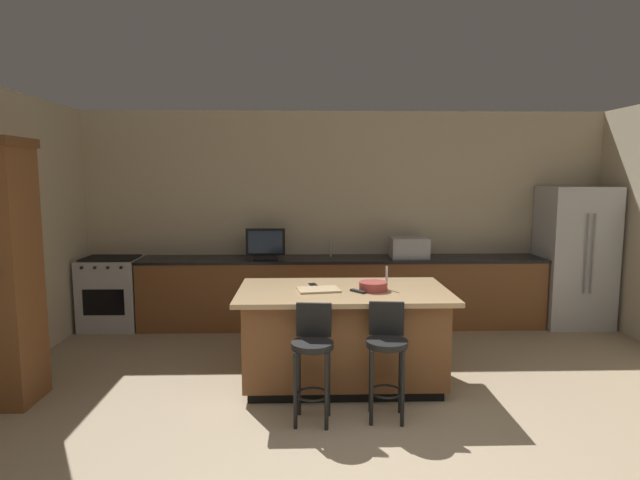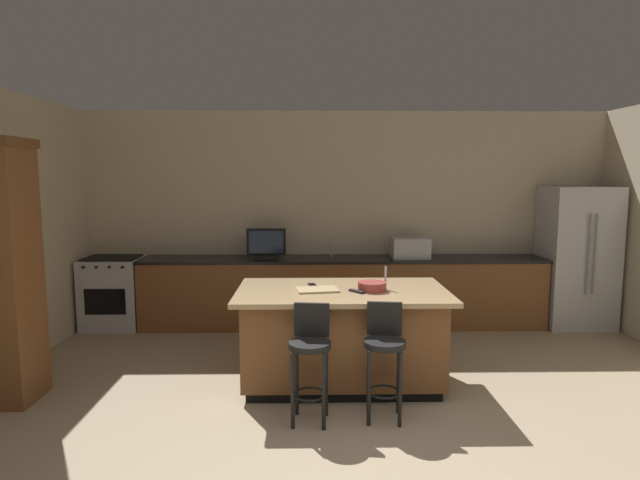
{
  "view_description": "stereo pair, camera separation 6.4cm",
  "coord_description": "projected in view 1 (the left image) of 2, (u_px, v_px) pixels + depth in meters",
  "views": [
    {
      "loc": [
        -0.55,
        -3.03,
        1.99
      ],
      "look_at": [
        -0.38,
        2.83,
        1.26
      ],
      "focal_mm": 29.46,
      "sensor_mm": 36.0,
      "label": 1
    },
    {
      "loc": [
        -0.48,
        -3.03,
        1.99
      ],
      "look_at": [
        -0.38,
        2.83,
        1.26
      ],
      "focal_mm": 29.46,
      "sensor_mm": 36.0,
      "label": 2
    }
  ],
  "objects": [
    {
      "name": "wall_back",
      "position": [
        345.0,
        217.0,
        7.18
      ],
      "size": [
        7.48,
        0.12,
        2.83
      ],
      "primitive_type": "cube",
      "color": "beige",
      "rests_on": "ground_plane"
    },
    {
      "name": "counter_back",
      "position": [
        342.0,
        292.0,
        6.92
      ],
      "size": [
        5.26,
        0.62,
        0.91
      ],
      "color": "brown",
      "rests_on": "ground_plane"
    },
    {
      "name": "kitchen_island",
      "position": [
        343.0,
        335.0,
        4.99
      ],
      "size": [
        1.98,
        1.13,
        0.92
      ],
      "color": "black",
      "rests_on": "ground_plane"
    },
    {
      "name": "refrigerator",
      "position": [
        574.0,
        257.0,
        6.91
      ],
      "size": [
        0.86,
        0.72,
        1.84
      ],
      "color": "#B7BABF",
      "rests_on": "ground_plane"
    },
    {
      "name": "range_oven",
      "position": [
        112.0,
        293.0,
        6.83
      ],
      "size": [
        0.73,
        0.63,
        0.93
      ],
      "color": "#B7BABF",
      "rests_on": "ground_plane"
    },
    {
      "name": "microwave",
      "position": [
        409.0,
        248.0,
        6.87
      ],
      "size": [
        0.48,
        0.36,
        0.26
      ],
      "primitive_type": "cube",
      "color": "#B7BABF",
      "rests_on": "counter_back"
    },
    {
      "name": "tv_monitor",
      "position": [
        266.0,
        245.0,
        6.76
      ],
      "size": [
        0.5,
        0.16,
        0.39
      ],
      "color": "black",
      "rests_on": "counter_back"
    },
    {
      "name": "sink_faucet_back",
      "position": [
        331.0,
        248.0,
        6.94
      ],
      "size": [
        0.02,
        0.02,
        0.24
      ],
      "primitive_type": "cylinder",
      "color": "#B2B2B7",
      "rests_on": "counter_back"
    },
    {
      "name": "sink_faucet_island",
      "position": [
        387.0,
        278.0,
        4.94
      ],
      "size": [
        0.02,
        0.02,
        0.22
      ],
      "primitive_type": "cylinder",
      "color": "#B2B2B7",
      "rests_on": "kitchen_island"
    },
    {
      "name": "bar_stool_left",
      "position": [
        313.0,
        353.0,
        4.21
      ],
      "size": [
        0.34,
        0.35,
        0.95
      ],
      "rotation": [
        0.0,
        0.0,
        -0.11
      ],
      "color": "black",
      "rests_on": "ground_plane"
    },
    {
      "name": "bar_stool_right",
      "position": [
        387.0,
        351.0,
        4.27
      ],
      "size": [
        0.34,
        0.35,
        0.94
      ],
      "rotation": [
        0.0,
        0.0,
        -0.11
      ],
      "color": "black",
      "rests_on": "ground_plane"
    },
    {
      "name": "fruit_bowl",
      "position": [
        373.0,
        286.0,
        4.89
      ],
      "size": [
        0.26,
        0.26,
        0.08
      ],
      "primitive_type": "cylinder",
      "color": "#993833",
      "rests_on": "kitchen_island"
    },
    {
      "name": "cell_phone",
      "position": [
        313.0,
        285.0,
        5.12
      ],
      "size": [
        0.1,
        0.16,
        0.01
      ],
      "primitive_type": "cube",
      "rotation": [
        0.0,
        0.0,
        0.21
      ],
      "color": "black",
      "rests_on": "kitchen_island"
    },
    {
      "name": "tv_remote",
      "position": [
        358.0,
        291.0,
        4.82
      ],
      "size": [
        0.14,
        0.16,
        0.02
      ],
      "primitive_type": "cube",
      "rotation": [
        0.0,
        0.0,
        0.68
      ],
      "color": "black",
      "rests_on": "kitchen_island"
    },
    {
      "name": "cutting_board",
      "position": [
        318.0,
        290.0,
        4.89
      ],
      "size": [
        0.42,
        0.32,
        0.02
      ],
      "primitive_type": "cube",
      "rotation": [
        0.0,
        0.0,
        0.16
      ],
      "color": "tan",
      "rests_on": "kitchen_island"
    }
  ]
}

